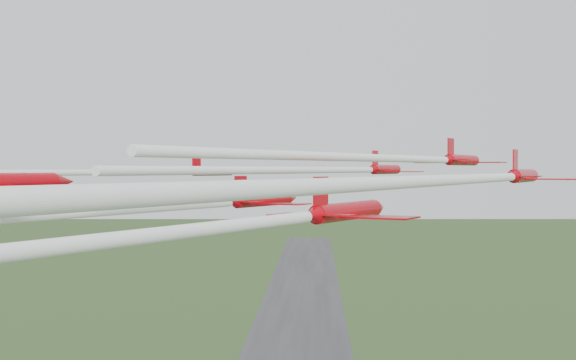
{
  "coord_description": "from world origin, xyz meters",
  "views": [
    {
      "loc": [
        6.73,
        -75.33,
        62.66
      ],
      "look_at": [
        3.91,
        4.03,
        61.55
      ],
      "focal_mm": 50.0,
      "sensor_mm": 36.0,
      "label": 1
    }
  ],
  "objects_px": {
    "jet_row2_left": "(108,172)",
    "jet_row2_right": "(414,159)",
    "jet_row3_mid": "(186,206)",
    "jet_lead": "(340,170)",
    "jet_row3_right": "(475,178)",
    "jet_row4_right": "(261,222)"
  },
  "relations": [
    {
      "from": "jet_row2_left",
      "to": "jet_row2_right",
      "type": "xyz_separation_m",
      "value": [
        28.01,
        -5.47,
        1.17
      ]
    },
    {
      "from": "jet_row2_right",
      "to": "jet_row3_mid",
      "type": "height_order",
      "value": "jet_row2_right"
    },
    {
      "from": "jet_lead",
      "to": "jet_row3_right",
      "type": "distance_m",
      "value": 37.87
    },
    {
      "from": "jet_lead",
      "to": "jet_row2_right",
      "type": "relative_size",
      "value": 1.16
    },
    {
      "from": "jet_row2_right",
      "to": "jet_row4_right",
      "type": "bearing_deg",
      "value": -85.57
    },
    {
      "from": "jet_row3_right",
      "to": "jet_row4_right",
      "type": "relative_size",
      "value": 1.21
    },
    {
      "from": "jet_lead",
      "to": "jet_row3_right",
      "type": "xyz_separation_m",
      "value": [
        6.93,
        -37.22,
        -0.48
      ]
    },
    {
      "from": "jet_row2_right",
      "to": "jet_row3_right",
      "type": "relative_size",
      "value": 0.88
    },
    {
      "from": "jet_row4_right",
      "to": "jet_row2_right",
      "type": "bearing_deg",
      "value": 92.9
    },
    {
      "from": "jet_row2_right",
      "to": "jet_row3_right",
      "type": "height_order",
      "value": "jet_row2_right"
    },
    {
      "from": "jet_row2_right",
      "to": "jet_row2_left",
      "type": "bearing_deg",
      "value": -163.81
    },
    {
      "from": "jet_lead",
      "to": "jet_row2_left",
      "type": "relative_size",
      "value": 1.0
    },
    {
      "from": "jet_row2_left",
      "to": "jet_row3_right",
      "type": "xyz_separation_m",
      "value": [
        29.11,
        -26.35,
        -0.26
      ]
    },
    {
      "from": "jet_row2_left",
      "to": "jet_row3_right",
      "type": "height_order",
      "value": "jet_row2_left"
    },
    {
      "from": "jet_row2_left",
      "to": "jet_row3_mid",
      "type": "relative_size",
      "value": 1.19
    },
    {
      "from": "jet_row3_mid",
      "to": "jet_row4_right",
      "type": "distance_m",
      "value": 22.2
    },
    {
      "from": "jet_row3_mid",
      "to": "jet_row4_right",
      "type": "height_order",
      "value": "jet_row4_right"
    },
    {
      "from": "jet_row4_right",
      "to": "jet_row2_left",
      "type": "bearing_deg",
      "value": 143.05
    },
    {
      "from": "jet_row2_left",
      "to": "jet_lead",
      "type": "bearing_deg",
      "value": 51.72
    },
    {
      "from": "jet_row3_mid",
      "to": "jet_row4_right",
      "type": "relative_size",
      "value": 1.03
    },
    {
      "from": "jet_lead",
      "to": "jet_row4_right",
      "type": "relative_size",
      "value": 1.23
    },
    {
      "from": "jet_row2_left",
      "to": "jet_row3_mid",
      "type": "bearing_deg",
      "value": -25.26
    }
  ]
}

